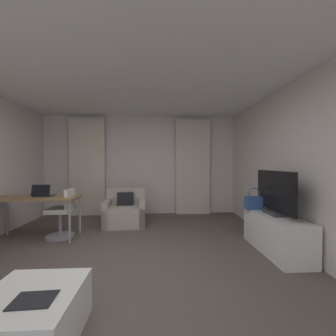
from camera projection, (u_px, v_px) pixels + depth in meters
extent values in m
plane|color=#564C47|center=(124.00, 271.00, 2.62)|extent=(12.00, 12.00, 0.00)
cube|color=silver|center=(141.00, 165.00, 5.61)|extent=(5.12, 0.06, 2.60)
cube|color=silver|center=(320.00, 167.00, 2.72)|extent=(0.06, 6.12, 2.60)
cube|color=white|center=(123.00, 58.00, 2.55)|extent=(5.12, 6.12, 0.06)
cube|color=beige|center=(87.00, 167.00, 5.40)|extent=(0.90, 0.06, 2.50)
cube|color=beige|center=(193.00, 167.00, 5.56)|extent=(0.90, 0.06, 2.50)
cube|color=#B2A899|center=(125.00, 215.00, 4.59)|extent=(0.92, 0.85, 0.41)
cube|color=#B2A899|center=(126.00, 196.00, 4.91)|extent=(0.88, 0.20, 0.36)
cube|color=#B2A899|center=(142.00, 212.00, 4.64)|extent=(0.17, 0.80, 0.55)
cube|color=#B2A899|center=(107.00, 213.00, 4.55)|extent=(0.17, 0.80, 0.55)
cube|color=black|center=(125.00, 201.00, 4.70)|extent=(0.37, 0.23, 0.37)
cube|color=olive|center=(36.00, 198.00, 3.73)|extent=(1.44, 0.58, 0.04)
cylinder|color=#99999E|center=(7.00, 216.00, 3.94)|extent=(0.04, 0.04, 0.71)
cylinder|color=#99999E|center=(80.00, 215.00, 4.01)|extent=(0.04, 0.04, 0.71)
cylinder|color=#99999E|center=(70.00, 222.00, 3.53)|extent=(0.04, 0.04, 0.71)
cylinder|color=gray|center=(60.00, 225.00, 3.82)|extent=(0.06, 0.06, 0.46)
cylinder|color=gray|center=(60.00, 236.00, 3.82)|extent=(0.48, 0.48, 0.04)
cube|color=silver|center=(60.00, 210.00, 3.81)|extent=(0.41, 0.41, 0.08)
cube|color=silver|center=(70.00, 198.00, 3.82)|extent=(0.07, 0.36, 0.34)
cube|color=#2D2D33|center=(44.00, 196.00, 3.80)|extent=(0.33, 0.23, 0.02)
cube|color=black|center=(41.00, 190.00, 3.69)|extent=(0.32, 0.06, 0.20)
cube|color=white|center=(30.00, 319.00, 1.56)|extent=(0.69, 0.72, 0.39)
cube|color=black|center=(34.00, 300.00, 1.47)|extent=(0.29, 0.21, 0.01)
cube|color=white|center=(276.00, 234.00, 3.18)|extent=(0.48, 1.20, 0.56)
cube|color=#333338|center=(275.00, 213.00, 3.22)|extent=(0.20, 0.36, 0.06)
cube|color=black|center=(275.00, 191.00, 3.21)|extent=(0.04, 0.99, 0.61)
cube|color=#335193|center=(254.00, 203.00, 3.59)|extent=(0.30, 0.14, 0.22)
torus|color=#335193|center=(254.00, 194.00, 3.58)|extent=(0.20, 0.02, 0.20)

